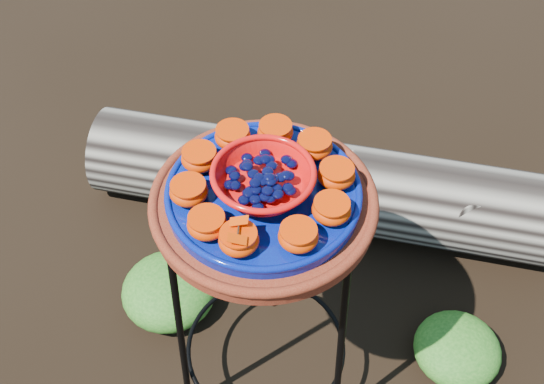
# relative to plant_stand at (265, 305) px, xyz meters

# --- Properties ---
(ground) EXTENTS (60.00, 60.00, 0.00)m
(ground) POSITION_rel_plant_stand_xyz_m (0.00, 0.00, -0.35)
(ground) COLOR black
(plant_stand) EXTENTS (0.44, 0.44, 0.70)m
(plant_stand) POSITION_rel_plant_stand_xyz_m (0.00, 0.00, 0.00)
(plant_stand) COLOR black
(plant_stand) RESTS_ON ground
(terracotta_saucer) EXTENTS (0.43, 0.43, 0.04)m
(terracotta_saucer) POSITION_rel_plant_stand_xyz_m (0.00, 0.00, 0.37)
(terracotta_saucer) COLOR #571007
(terracotta_saucer) RESTS_ON plant_stand
(cobalt_plate) EXTENTS (0.37, 0.37, 0.02)m
(cobalt_plate) POSITION_rel_plant_stand_xyz_m (0.00, 0.00, 0.40)
(cobalt_plate) COLOR #0B095D
(cobalt_plate) RESTS_ON terracotta_saucer
(red_bowl) EXTENTS (0.19, 0.19, 0.05)m
(red_bowl) POSITION_rel_plant_stand_xyz_m (0.00, 0.00, 0.44)
(red_bowl) COLOR red
(red_bowl) RESTS_ON cobalt_plate
(glass_gems) EXTENTS (0.14, 0.14, 0.02)m
(glass_gems) POSITION_rel_plant_stand_xyz_m (0.00, 0.00, 0.47)
(glass_gems) COLOR black
(glass_gems) RESTS_ON red_bowl
(orange_half_0) EXTENTS (0.07, 0.07, 0.04)m
(orange_half_0) POSITION_rel_plant_stand_xyz_m (-0.03, -0.14, 0.43)
(orange_half_0) COLOR red
(orange_half_0) RESTS_ON cobalt_plate
(orange_half_1) EXTENTS (0.07, 0.07, 0.04)m
(orange_half_1) POSITION_rel_plant_stand_xyz_m (0.07, -0.12, 0.43)
(orange_half_1) COLOR red
(orange_half_1) RESTS_ON cobalt_plate
(orange_half_2) EXTENTS (0.07, 0.07, 0.04)m
(orange_half_2) POSITION_rel_plant_stand_xyz_m (0.13, -0.05, 0.43)
(orange_half_2) COLOR red
(orange_half_2) RESTS_ON cobalt_plate
(orange_half_3) EXTENTS (0.07, 0.07, 0.04)m
(orange_half_3) POSITION_rel_plant_stand_xyz_m (0.13, 0.03, 0.43)
(orange_half_3) COLOR red
(orange_half_3) RESTS_ON cobalt_plate
(orange_half_4) EXTENTS (0.07, 0.07, 0.04)m
(orange_half_4) POSITION_rel_plant_stand_xyz_m (0.09, 0.11, 0.43)
(orange_half_4) COLOR red
(orange_half_4) RESTS_ON cobalt_plate
(orange_half_5) EXTENTS (0.07, 0.07, 0.04)m
(orange_half_5) POSITION_rel_plant_stand_xyz_m (0.01, 0.14, 0.43)
(orange_half_5) COLOR red
(orange_half_5) RESTS_ON cobalt_plate
(orange_half_6) EXTENTS (0.07, 0.07, 0.04)m
(orange_half_6) POSITION_rel_plant_stand_xyz_m (-0.07, 0.12, 0.43)
(orange_half_6) COLOR red
(orange_half_6) RESTS_ON cobalt_plate
(orange_half_7) EXTENTS (0.07, 0.07, 0.04)m
(orange_half_7) POSITION_rel_plant_stand_xyz_m (-0.13, 0.05, 0.43)
(orange_half_7) COLOR red
(orange_half_7) RESTS_ON cobalt_plate
(orange_half_8) EXTENTS (0.07, 0.07, 0.04)m
(orange_half_8) POSITION_rel_plant_stand_xyz_m (-0.13, -0.03, 0.43)
(orange_half_8) COLOR red
(orange_half_8) RESTS_ON cobalt_plate
(orange_half_9) EXTENTS (0.07, 0.07, 0.04)m
(orange_half_9) POSITION_rel_plant_stand_xyz_m (-0.09, -0.11, 0.43)
(orange_half_9) COLOR red
(orange_half_9) RESTS_ON cobalt_plate
(butterfly) EXTENTS (0.07, 0.05, 0.01)m
(butterfly) POSITION_rel_plant_stand_xyz_m (-0.03, -0.14, 0.46)
(butterfly) COLOR #D73400
(butterfly) RESTS_ON orange_half_0
(driftwood_log) EXTENTS (1.50, 0.55, 0.27)m
(driftwood_log) POSITION_rel_plant_stand_xyz_m (0.12, 0.58, -0.21)
(driftwood_log) COLOR black
(driftwood_log) RESTS_ON ground
(foliage_left) EXTENTS (0.27, 0.27, 0.14)m
(foliage_left) POSITION_rel_plant_stand_xyz_m (-0.30, 0.19, -0.28)
(foliage_left) COLOR #154D11
(foliage_left) RESTS_ON ground
(foliage_right) EXTENTS (0.24, 0.24, 0.12)m
(foliage_right) POSITION_rel_plant_stand_xyz_m (0.51, 0.10, -0.29)
(foliage_right) COLOR #154D11
(foliage_right) RESTS_ON ground
(foliage_back) EXTENTS (0.30, 0.30, 0.15)m
(foliage_back) POSITION_rel_plant_stand_xyz_m (-0.17, 0.44, -0.28)
(foliage_back) COLOR #154D11
(foliage_back) RESTS_ON ground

